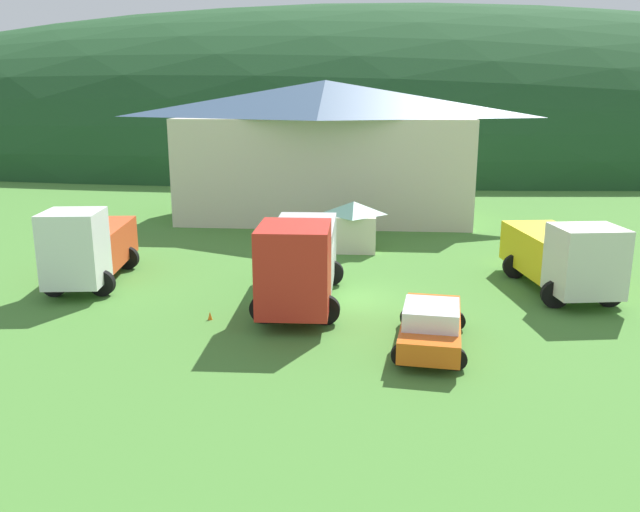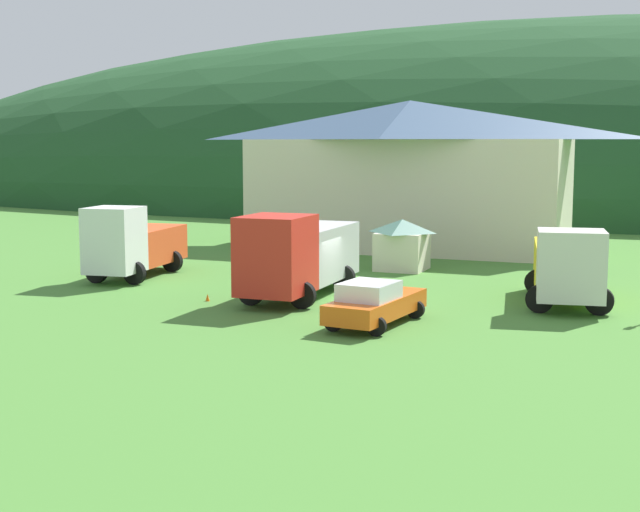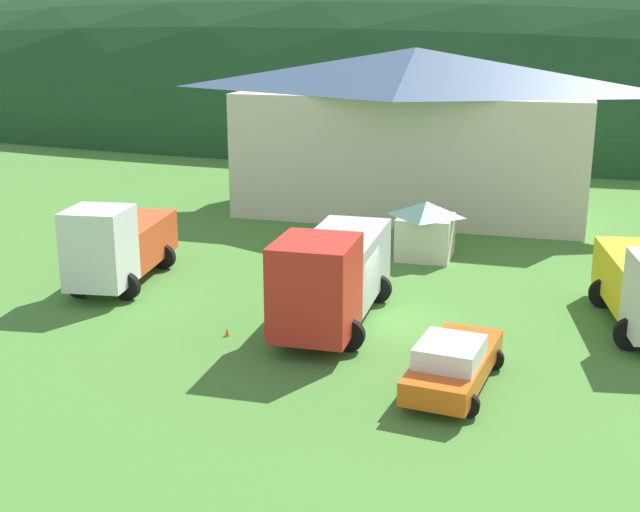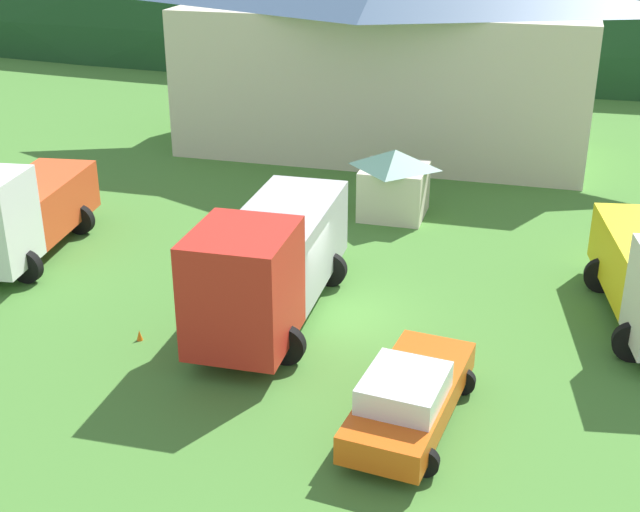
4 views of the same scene
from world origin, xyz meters
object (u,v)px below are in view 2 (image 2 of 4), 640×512
at_px(depot_building, 409,173).
at_px(flatbed_truck_yellow, 568,265).
at_px(heavy_rig_white, 132,243).
at_px(service_pickup_orange, 374,303).
at_px(traffic_cone_near_pickup, 208,301).
at_px(crane_truck_red, 297,253).
at_px(play_shed_cream, 402,244).

relative_size(depot_building, flatbed_truck_yellow, 2.74).
bearing_deg(heavy_rig_white, service_pickup_orange, 59.30).
height_order(service_pickup_orange, traffic_cone_near_pickup, service_pickup_orange).
distance_m(depot_building, flatbed_truck_yellow, 20.08).
bearing_deg(heavy_rig_white, depot_building, 143.96).
bearing_deg(service_pickup_orange, crane_truck_red, -124.64).
distance_m(service_pickup_orange, traffic_cone_near_pickup, 8.38).
distance_m(heavy_rig_white, flatbed_truck_yellow, 20.62).
distance_m(play_shed_cream, crane_truck_red, 9.84).
xyz_separation_m(service_pickup_orange, traffic_cone_near_pickup, (-8.07, 2.09, -0.83)).
bearing_deg(play_shed_cream, flatbed_truck_yellow, -37.81).
bearing_deg(flatbed_truck_yellow, traffic_cone_near_pickup, -80.67).
distance_m(heavy_rig_white, service_pickup_orange, 15.90).
bearing_deg(service_pickup_orange, play_shed_cream, -160.92).
distance_m(depot_building, heavy_rig_white, 19.38).
bearing_deg(play_shed_cream, heavy_rig_white, -146.34).
distance_m(flatbed_truck_yellow, service_pickup_orange, 9.17).
relative_size(service_pickup_orange, traffic_cone_near_pickup, 8.61).
height_order(heavy_rig_white, traffic_cone_near_pickup, heavy_rig_white).
relative_size(heavy_rig_white, traffic_cone_near_pickup, 11.88).
bearing_deg(flatbed_truck_yellow, play_shed_cream, -137.11).
distance_m(depot_building, play_shed_cream, 10.01).
relative_size(heavy_rig_white, crane_truck_red, 0.86).
bearing_deg(crane_truck_red, play_shed_cream, 167.97).
height_order(crane_truck_red, service_pickup_orange, crane_truck_red).
height_order(play_shed_cream, crane_truck_red, crane_truck_red).
distance_m(depot_building, crane_truck_red, 19.02).
xyz_separation_m(depot_building, traffic_cone_near_pickup, (-2.71, -20.99, -4.74)).
height_order(depot_building, service_pickup_orange, depot_building).
relative_size(heavy_rig_white, flatbed_truck_yellow, 0.99).
bearing_deg(crane_truck_red, traffic_cone_near_pickup, -56.97).
bearing_deg(play_shed_cream, traffic_cone_near_pickup, -112.81).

